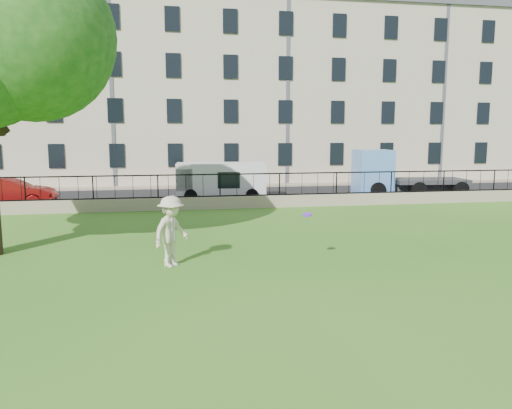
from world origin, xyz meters
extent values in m
plane|color=#2F6518|center=(0.00, 0.00, 0.00)|extent=(120.00, 120.00, 0.00)
cube|color=gray|center=(0.00, 12.00, 0.30)|extent=(50.00, 0.40, 0.60)
cube|color=black|center=(0.00, 12.00, 0.63)|extent=(50.00, 0.05, 0.06)
cube|color=black|center=(0.00, 12.00, 1.70)|extent=(50.00, 0.05, 0.06)
cube|color=black|center=(0.00, 16.70, 0.01)|extent=(60.00, 9.00, 0.01)
cube|color=gray|center=(0.00, 21.90, 0.06)|extent=(60.00, 1.40, 0.12)
cube|color=beige|center=(0.00, 27.60, 6.50)|extent=(56.00, 10.00, 13.00)
cube|color=#4C4C54|center=(0.00, 27.60, 13.40)|extent=(56.40, 10.40, 0.80)
sphere|color=#194E14|center=(-6.24, 3.08, 6.37)|extent=(4.71, 4.71, 4.71)
imported|color=beige|center=(-2.50, 1.54, 0.99)|extent=(1.41, 1.44, 1.99)
cylinder|color=#6622C6|center=(1.30, 1.13, 1.42)|extent=(0.32, 0.32, 0.12)
imported|color=maroon|center=(-10.37, 14.40, 0.72)|extent=(4.39, 1.54, 1.44)
cube|color=silver|center=(0.43, 15.40, 1.03)|extent=(5.05, 2.34, 2.06)
cube|color=#6198E4|center=(11.74, 15.40, 1.36)|extent=(6.66, 2.91, 2.71)
camera|label=1|loc=(-2.61, -12.30, 3.71)|focal=35.00mm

